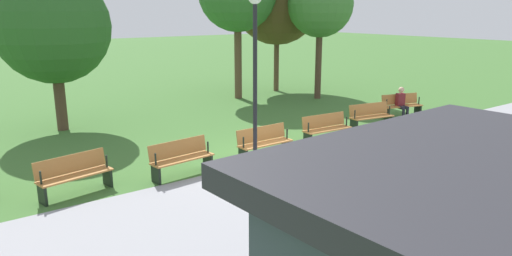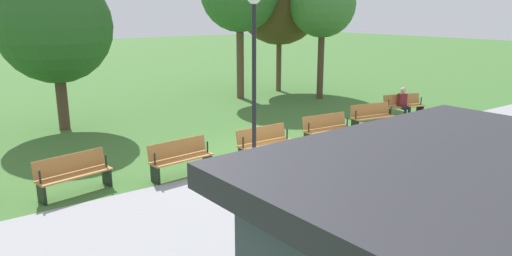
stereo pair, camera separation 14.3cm
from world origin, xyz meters
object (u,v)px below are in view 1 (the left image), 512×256
object	(u,v)px
bench_5	(74,174)
lamp_post	(255,54)
tree_3	(320,5)
bench_4	(181,158)
bench_1	(371,116)
bench_2	(326,128)
person_seated	(402,102)
bench_0	(401,105)
bench_3	(264,142)
tree_1	(53,27)
tree_0	(277,0)

from	to	relation	value
bench_5	lamp_post	bearing A→B (deg)	145.06
tree_3	bench_4	bearing A→B (deg)	29.42
bench_1	tree_3	bearing A→B (deg)	-105.77
bench_2	person_seated	size ratio (longest dim) A/B	1.40
bench_0	bench_3	xyz separation A→B (m)	(7.51, 1.00, 0.00)
person_seated	tree_3	world-z (taller)	tree_3
bench_2	tree_1	distance (m)	9.60
bench_0	tree_3	world-z (taller)	tree_3
tree_1	bench_4	bearing A→B (deg)	99.87
bench_5	tree_0	size ratio (longest dim) A/B	0.25
bench_5	tree_1	bearing A→B (deg)	-112.30
bench_3	tree_3	xyz separation A→B (m)	(-7.69, -5.88, 3.84)
bench_3	person_seated	distance (m)	7.43
bench_2	bench_3	size ratio (longest dim) A/B	1.02
bench_0	bench_4	distance (m)	10.08
tree_1	tree_3	xyz separation A→B (m)	(-11.38, 0.89, 0.79)
tree_1	bench_2	bearing A→B (deg)	133.08
bench_5	lamp_post	size ratio (longest dim) A/B	0.38
bench_2	lamp_post	world-z (taller)	lamp_post
bench_4	bench_5	bearing A→B (deg)	-12.72
tree_0	tree_1	xyz separation A→B (m)	(11.13, 1.93, -1.03)
bench_1	tree_1	world-z (taller)	tree_1
bench_2	bench_4	distance (m)	5.06
bench_5	tree_3	size ratio (longest dim) A/B	0.29
person_seated	lamp_post	distance (m)	9.24
bench_1	lamp_post	distance (m)	7.04
tree_3	bench_2	bearing A→B (deg)	48.18
bench_1	lamp_post	xyz separation A→B (m)	(6.31, 1.74, 2.61)
bench_0	tree_3	xyz separation A→B (m)	(-0.17, -4.87, 3.84)
bench_4	tree_3	bearing A→B (deg)	-155.68
tree_1	person_seated	bearing A→B (deg)	152.06
tree_0	tree_1	world-z (taller)	tree_0
bench_1	bench_3	xyz separation A→B (m)	(5.04, 0.45, 0.00)
person_seated	tree_3	bearing A→B (deg)	-78.30
bench_2	lamp_post	bearing A→B (deg)	25.43
bench_0	bench_5	bearing A→B (deg)	17.85
tree_3	person_seated	bearing A→B (deg)	86.39
person_seated	tree_0	size ratio (longest dim) A/B	0.18
person_seated	lamp_post	world-z (taller)	lamp_post
person_seated	tree_0	world-z (taller)	tree_0
bench_0	bench_5	size ratio (longest dim) A/B	1.01
bench_1	tree_1	distance (m)	11.20
bench_0	tree_0	bearing A→B (deg)	-74.13
bench_5	tree_1	world-z (taller)	tree_1
bench_3	bench_4	world-z (taller)	same
bench_1	tree_3	distance (m)	7.16
tree_3	lamp_post	size ratio (longest dim) A/B	1.30
bench_1	tree_0	size ratio (longest dim) A/B	0.25
bench_4	tree_1	bearing A→B (deg)	-85.23
bench_1	bench_4	size ratio (longest dim) A/B	1.01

